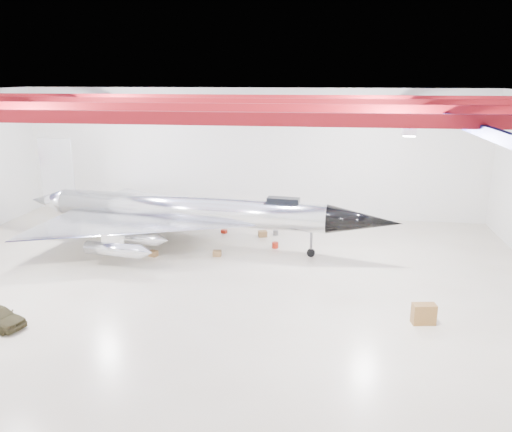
# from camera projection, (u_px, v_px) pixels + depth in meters

# --- Properties ---
(floor) EXTENTS (40.00, 40.00, 0.00)m
(floor) POSITION_uv_depth(u_px,v_px,m) (211.00, 280.00, 30.23)
(floor) COLOR #BAAD94
(floor) RESTS_ON ground
(wall_back) EXTENTS (40.00, 0.00, 40.00)m
(wall_back) POSITION_uv_depth(u_px,v_px,m) (249.00, 153.00, 43.03)
(wall_back) COLOR silver
(wall_back) RESTS_ON floor
(ceiling) EXTENTS (40.00, 40.00, 0.00)m
(ceiling) POSITION_uv_depth(u_px,v_px,m) (206.00, 94.00, 27.26)
(ceiling) COLOR #0A0F38
(ceiling) RESTS_ON wall_back
(ceiling_structure) EXTENTS (39.50, 29.50, 1.08)m
(ceiling_structure) POSITION_uv_depth(u_px,v_px,m) (206.00, 106.00, 27.44)
(ceiling_structure) COLOR maroon
(ceiling_structure) RESTS_ON ceiling
(jet_aircraft) EXTENTS (27.61, 17.20, 7.53)m
(jet_aircraft) POSITION_uv_depth(u_px,v_px,m) (187.00, 214.00, 35.55)
(jet_aircraft) COLOR silver
(jet_aircraft) RESTS_ON floor
(desk) EXTENTS (1.23, 0.76, 1.05)m
(desk) POSITION_uv_depth(u_px,v_px,m) (424.00, 314.00, 24.78)
(desk) COLOR brown
(desk) RESTS_ON floor
(crate_ply) EXTENTS (0.69, 0.63, 0.39)m
(crate_ply) POSITION_uv_depth(u_px,v_px,m) (153.00, 253.00, 34.19)
(crate_ply) COLOR olive
(crate_ply) RESTS_ON floor
(toolbox_red) EXTENTS (0.51, 0.46, 0.29)m
(toolbox_red) POSITION_uv_depth(u_px,v_px,m) (224.00, 231.00, 39.21)
(toolbox_red) COLOR #9F1F0F
(toolbox_red) RESTS_ON floor
(parts_bin) EXTENTS (0.77, 0.69, 0.45)m
(parts_bin) POSITION_uv_depth(u_px,v_px,m) (263.00, 234.00, 38.36)
(parts_bin) COLOR olive
(parts_bin) RESTS_ON floor
(crate_small) EXTENTS (0.43, 0.34, 0.30)m
(crate_small) POSITION_uv_depth(u_px,v_px,m) (137.00, 234.00, 38.60)
(crate_small) COLOR #59595B
(crate_small) RESTS_ON floor
(tool_chest) EXTENTS (0.62, 0.62, 0.42)m
(tool_chest) POSITION_uv_depth(u_px,v_px,m) (275.00, 245.00, 35.83)
(tool_chest) COLOR #9F1F0F
(tool_chest) RESTS_ON floor
(oil_barrel) EXTENTS (0.59, 0.49, 0.39)m
(oil_barrel) POSITION_uv_depth(u_px,v_px,m) (217.00, 253.00, 34.23)
(oil_barrel) COLOR olive
(oil_barrel) RESTS_ON floor
(spares_box) EXTENTS (0.42, 0.42, 0.36)m
(spares_box) POSITION_uv_depth(u_px,v_px,m) (276.00, 233.00, 38.77)
(spares_box) COLOR #59595B
(spares_box) RESTS_ON floor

